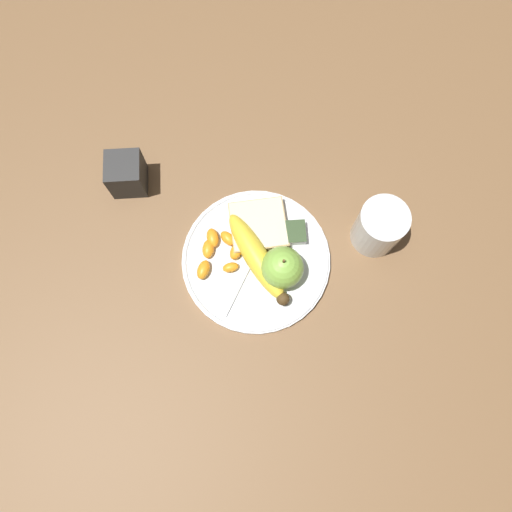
{
  "coord_description": "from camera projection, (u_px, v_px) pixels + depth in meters",
  "views": [
    {
      "loc": [
        -0.01,
        -0.23,
        0.83
      ],
      "look_at": [
        0.0,
        0.0,
        0.03
      ],
      "focal_mm": 35.0,
      "sensor_mm": 36.0,
      "label": 1
    }
  ],
  "objects": [
    {
      "name": "bread_slice",
      "position": [
        258.0,
        226.0,
        0.85
      ],
      "size": [
        0.1,
        0.1,
        0.02
      ],
      "color": "tan",
      "rests_on": "plate"
    },
    {
      "name": "orange_segment_1",
      "position": [
        213.0,
        238.0,
        0.85
      ],
      "size": [
        0.02,
        0.04,
        0.02
      ],
      "color": "orange",
      "rests_on": "plate"
    },
    {
      "name": "orange_segment_3",
      "position": [
        237.0,
        251.0,
        0.84
      ],
      "size": [
        0.03,
        0.04,
        0.02
      ],
      "color": "orange",
      "rests_on": "plate"
    },
    {
      "name": "ground_plane",
      "position": [
        256.0,
        261.0,
        0.86
      ],
      "size": [
        3.0,
        3.0,
        0.0
      ],
      "primitive_type": "plane",
      "color": "brown"
    },
    {
      "name": "orange_segment_6",
      "position": [
        231.0,
        267.0,
        0.83
      ],
      "size": [
        0.03,
        0.02,
        0.02
      ],
      "color": "orange",
      "rests_on": "plate"
    },
    {
      "name": "juice_glass",
      "position": [
        379.0,
        228.0,
        0.83
      ],
      "size": [
        0.08,
        0.08,
        0.09
      ],
      "color": "silver",
      "rests_on": "ground_plane"
    },
    {
      "name": "jam_packet",
      "position": [
        291.0,
        233.0,
        0.85
      ],
      "size": [
        0.05,
        0.04,
        0.02
      ],
      "color": "white",
      "rests_on": "plate"
    },
    {
      "name": "orange_segment_2",
      "position": [
        239.0,
        239.0,
        0.85
      ],
      "size": [
        0.04,
        0.03,
        0.02
      ],
      "color": "orange",
      "rests_on": "plate"
    },
    {
      "name": "orange_segment_5",
      "position": [
        228.0,
        238.0,
        0.85
      ],
      "size": [
        0.03,
        0.04,
        0.02
      ],
      "color": "orange",
      "rests_on": "plate"
    },
    {
      "name": "orange_segment_0",
      "position": [
        203.0,
        270.0,
        0.83
      ],
      "size": [
        0.03,
        0.04,
        0.02
      ],
      "color": "orange",
      "rests_on": "plate"
    },
    {
      "name": "plate",
      "position": [
        256.0,
        260.0,
        0.85
      ],
      "size": [
        0.25,
        0.25,
        0.01
      ],
      "color": "silver",
      "rests_on": "ground_plane"
    },
    {
      "name": "condiment_caddy",
      "position": [
        127.0,
        174.0,
        0.86
      ],
      "size": [
        0.06,
        0.06,
        0.07
      ],
      "color": "#2D2D2D",
      "rests_on": "ground_plane"
    },
    {
      "name": "banana",
      "position": [
        260.0,
        260.0,
        0.83
      ],
      "size": [
        0.11,
        0.17,
        0.04
      ],
      "color": "yellow",
      "rests_on": "plate"
    },
    {
      "name": "orange_segment_4",
      "position": [
        208.0,
        249.0,
        0.84
      ],
      "size": [
        0.02,
        0.03,
        0.02
      ],
      "color": "orange",
      "rests_on": "plate"
    },
    {
      "name": "fork",
      "position": [
        251.0,
        258.0,
        0.84
      ],
      "size": [
        0.11,
        0.17,
        0.0
      ],
      "rotation": [
        0.0,
        0.0,
        13.63
      ],
      "color": "silver",
      "rests_on": "plate"
    },
    {
      "name": "apple",
      "position": [
        282.0,
        268.0,
        0.81
      ],
      "size": [
        0.07,
        0.07,
        0.08
      ],
      "color": "#84BC47",
      "rests_on": "plate"
    }
  ]
}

